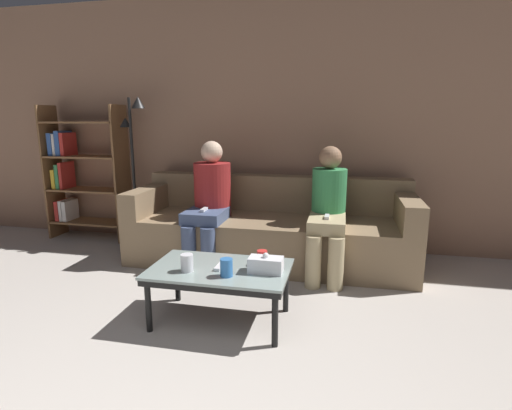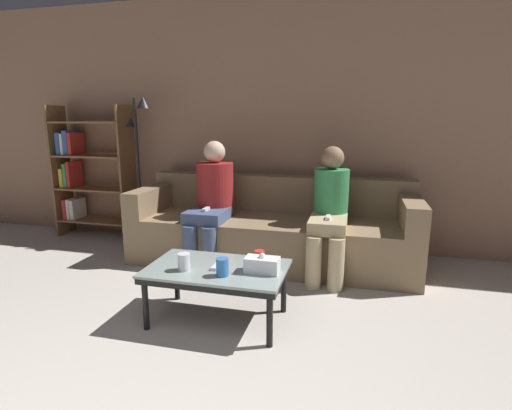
{
  "view_description": "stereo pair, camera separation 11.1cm",
  "coord_description": "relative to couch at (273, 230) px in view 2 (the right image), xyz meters",
  "views": [
    {
      "loc": [
        0.66,
        -0.63,
        1.36
      ],
      "look_at": [
        0.0,
        2.39,
        0.69
      ],
      "focal_mm": 28.0,
      "sensor_mm": 36.0,
      "label": 1
    },
    {
      "loc": [
        0.77,
        -0.6,
        1.36
      ],
      "look_at": [
        0.0,
        2.39,
        0.69
      ],
      "focal_mm": 28.0,
      "sensor_mm": 36.0,
      "label": 2
    }
  ],
  "objects": [
    {
      "name": "tissue_box",
      "position": [
        0.2,
        -1.29,
        0.14
      ],
      "size": [
        0.22,
        0.12,
        0.13
      ],
      "color": "white",
      "rests_on": "coffee_table"
    },
    {
      "name": "game_remote",
      "position": [
        -0.11,
        -1.28,
        0.1
      ],
      "size": [
        0.04,
        0.15,
        0.02
      ],
      "color": "white",
      "rests_on": "coffee_table"
    },
    {
      "name": "seated_person_left_end",
      "position": [
        -0.55,
        -0.19,
        0.33
      ],
      "size": [
        0.35,
        0.66,
        1.16
      ],
      "color": "#47567A",
      "rests_on": "ground_plane"
    },
    {
      "name": "standing_lamp",
      "position": [
        -1.49,
        0.16,
        0.67
      ],
      "size": [
        0.31,
        0.26,
        1.58
      ],
      "color": "black",
      "rests_on": "ground_plane"
    },
    {
      "name": "wall_back",
      "position": [
        0.0,
        0.53,
        1.0
      ],
      "size": [
        12.0,
        0.06,
        2.6
      ],
      "color": "#9E755B",
      "rests_on": "ground_plane"
    },
    {
      "name": "cup_near_left",
      "position": [
        0.15,
        -1.17,
        0.14
      ],
      "size": [
        0.07,
        0.07,
        0.1
      ],
      "color": "red",
      "rests_on": "coffee_table"
    },
    {
      "name": "cup_near_right",
      "position": [
        -0.03,
        -1.41,
        0.15
      ],
      "size": [
        0.08,
        0.08,
        0.12
      ],
      "color": "#3372BF",
      "rests_on": "coffee_table"
    },
    {
      "name": "coffee_table",
      "position": [
        -0.11,
        -1.28,
        0.05
      ],
      "size": [
        0.93,
        0.57,
        0.39
      ],
      "color": "#8C9E99",
      "rests_on": "ground_plane"
    },
    {
      "name": "bookshelf",
      "position": [
        -2.29,
        0.3,
        0.46
      ],
      "size": [
        0.91,
        0.32,
        1.51
      ],
      "color": "brown",
      "rests_on": "ground_plane"
    },
    {
      "name": "couch",
      "position": [
        0.0,
        0.0,
        0.0
      ],
      "size": [
        2.66,
        0.9,
        0.79
      ],
      "color": "#897051",
      "rests_on": "ground_plane"
    },
    {
      "name": "seated_person_mid_left",
      "position": [
        0.55,
        -0.23,
        0.3
      ],
      "size": [
        0.31,
        0.7,
        1.13
      ],
      "color": "tan",
      "rests_on": "ground_plane"
    },
    {
      "name": "cup_far_center",
      "position": [
        -0.3,
        -1.38,
        0.15
      ],
      "size": [
        0.08,
        0.08,
        0.11
      ],
      "color": "silver",
      "rests_on": "coffee_table"
    }
  ]
}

